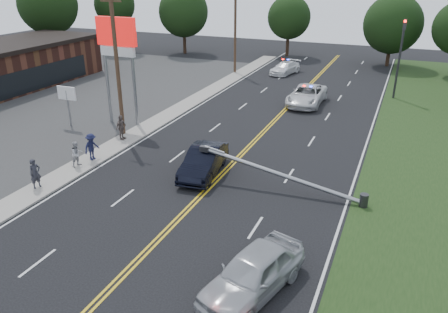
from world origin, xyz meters
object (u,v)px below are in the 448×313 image
at_px(small_sign, 67,97).
at_px(emergency_a, 307,95).
at_px(waiting_sedan, 253,273).
at_px(pylon_sign, 117,46).
at_px(utility_pole_far, 235,28).
at_px(traffic_signal, 400,52).
at_px(fallen_streetlight, 289,177).
at_px(emergency_b, 285,68).
at_px(crashed_sedan, 204,161).
at_px(bystander_a, 35,173).
at_px(bystander_b, 77,154).
at_px(bystander_d, 121,127).
at_px(bystander_c, 92,147).
at_px(utility_pole_mid, 117,65).

height_order(small_sign, emergency_a, small_sign).
bearing_deg(waiting_sedan, pylon_sign, 153.43).
relative_size(small_sign, utility_pole_far, 0.31).
xyz_separation_m(traffic_signal, fallen_streetlight, (-4.11, -22.00, -3.29)).
distance_m(emergency_a, emergency_b, 12.09).
bearing_deg(waiting_sedan, fallen_streetlight, 111.69).
xyz_separation_m(pylon_sign, small_sign, (-3.50, -2.00, -3.66)).
relative_size(fallen_streetlight, crashed_sedan, 1.90).
distance_m(bystander_a, bystander_b, 3.15).
bearing_deg(bystander_d, fallen_streetlight, -101.87).
xyz_separation_m(fallen_streetlight, bystander_a, (-12.76, -4.97, 0.04)).
bearing_deg(bystander_c, small_sign, 59.50).
xyz_separation_m(small_sign, bystander_c, (5.79, -4.71, -1.36)).
relative_size(waiting_sedan, bystander_a, 2.99).
bearing_deg(emergency_b, bystander_a, -84.92).
relative_size(emergency_b, bystander_a, 2.82).
xyz_separation_m(waiting_sedan, bystander_b, (-13.43, 6.35, 0.05)).
bearing_deg(bystander_b, fallen_streetlight, -69.63).
relative_size(traffic_signal, emergency_a, 1.18).
distance_m(pylon_sign, bystander_c, 8.69).
relative_size(pylon_sign, bystander_d, 4.54).
distance_m(emergency_b, bystander_c, 28.87).
bearing_deg(utility_pole_mid, bystander_a, -86.01).
distance_m(traffic_signal, utility_pole_mid, 25.12).
height_order(traffic_signal, emergency_b, traffic_signal).
bearing_deg(crashed_sedan, waiting_sedan, -61.86).
height_order(small_sign, utility_pole_mid, utility_pole_mid).
relative_size(utility_pole_mid, emergency_a, 1.68).
bearing_deg(emergency_b, bystander_c, -85.43).
bearing_deg(crashed_sedan, pylon_sign, 141.96).
bearing_deg(bystander_b, bystander_d, 14.21).
distance_m(waiting_sedan, bystander_d, 17.58).
distance_m(emergency_a, bystander_c, 19.93).
relative_size(small_sign, bystander_b, 1.99).
xyz_separation_m(crashed_sedan, bystander_d, (-7.57, 2.60, 0.19)).
bearing_deg(utility_pole_far, small_sign, -102.31).
bearing_deg(bystander_c, pylon_sign, 27.46).
height_order(crashed_sedan, emergency_b, crashed_sedan).
distance_m(small_sign, crashed_sedan, 13.57).
distance_m(small_sign, bystander_a, 10.58).
bearing_deg(pylon_sign, utility_pole_far, 86.28).
bearing_deg(emergency_b, crashed_sedan, -70.86).
bearing_deg(waiting_sedan, bystander_c, 166.40).
xyz_separation_m(traffic_signal, emergency_b, (-12.06, 5.82, -3.52)).
bearing_deg(pylon_sign, bystander_b, -75.04).
distance_m(traffic_signal, bystander_b, 29.29).
distance_m(traffic_signal, emergency_a, 9.36).
bearing_deg(small_sign, bystander_d, -11.04).
xyz_separation_m(fallen_streetlight, bystander_c, (-12.40, -0.71, 0.05)).
bearing_deg(bystander_c, bystander_b, 178.66).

